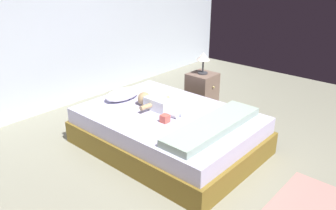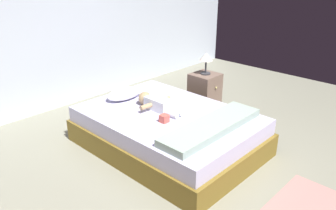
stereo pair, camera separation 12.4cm
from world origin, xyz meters
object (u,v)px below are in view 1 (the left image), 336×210
Objects in this scene: lamp at (203,58)px; toy_block at (165,119)px; nightstand at (202,92)px; baby at (155,103)px; pillow at (123,94)px; bed at (168,131)px; toothbrush at (160,99)px.

lamp reaches higher than toy_block.
nightstand is 1.82× the size of lamp.
toy_block is (-1.39, -0.51, -0.31)m from lamp.
baby is 0.39m from toy_block.
baby is 1.14× the size of nightstand.
pillow is 1.31m from lamp.
baby reaches higher than bed.
toy_block reaches higher than bed.
bed is 24.15× the size of toy_block.
toothbrush is 0.95m from nightstand.
lamp is at bearing 90.00° from nightstand.
lamp is 3.65× the size of toy_block.
baby is 4.86× the size of toothbrush.
baby is at bearing 59.24° from toy_block.
bed is 0.36m from baby.
baby is 1.23m from lamp.
bed is 0.37m from toy_block.
toy_block is (-0.21, -0.14, 0.27)m from bed.
toy_block is (-0.15, -0.87, -0.02)m from pillow.
lamp is at bearing 17.64° from bed.
baby is at bearing -148.22° from toothbrush.
toy_block is at bearing -100.06° from pillow.
pillow is 0.53m from baby.
baby is at bearing -171.41° from lamp.
baby is 1.22m from nightstand.
nightstand is 6.64× the size of toy_block.
pillow is at bearing 128.80° from toothbrush.
pillow is (-0.05, 0.73, 0.29)m from bed.
lamp is at bearing -15.89° from pillow.
baby reaches higher than nightstand.
lamp is (0.93, 0.02, 0.34)m from toothbrush.
pillow is 1.61× the size of lamp.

